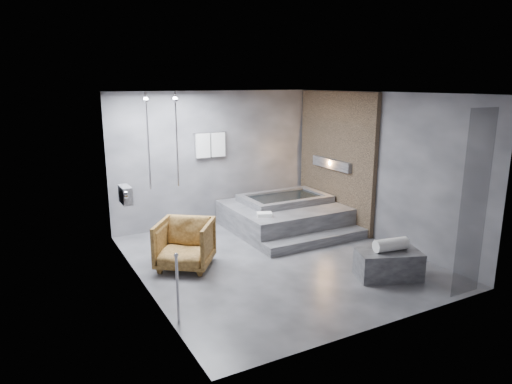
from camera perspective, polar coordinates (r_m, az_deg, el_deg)
room at (r=7.85m, az=4.20°, el=4.48°), size 5.00×5.04×2.82m
tub_deck at (r=9.52m, az=3.47°, el=-3.04°), size 2.20×2.00×0.50m
tub_step at (r=8.64m, az=7.60°, el=-6.01°), size 2.20×0.36×0.18m
concrete_bench at (r=7.45m, az=16.21°, el=-8.67°), size 1.09×0.84×0.43m
driftwood_chair at (r=7.56m, az=-8.89°, el=-6.46°), size 1.20×1.21×0.80m
rolled_towel at (r=7.36m, az=16.52°, el=-6.33°), size 0.57×0.28×0.20m
deck_towel at (r=8.61m, az=1.06°, el=-2.83°), size 0.33×0.29×0.07m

